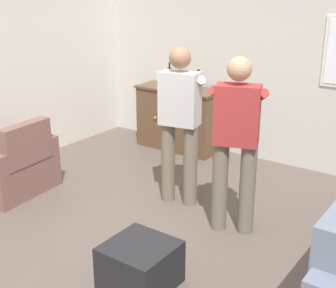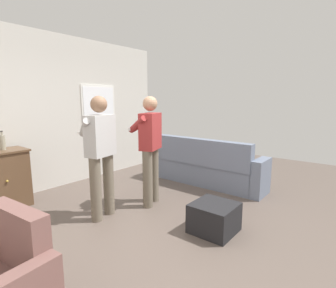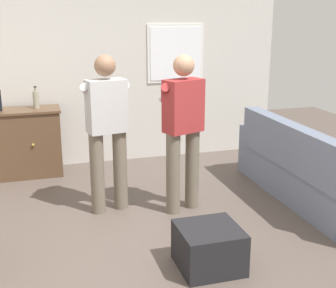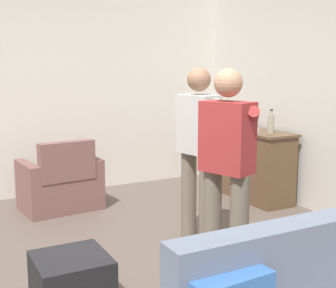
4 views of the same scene
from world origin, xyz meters
TOP-DOWN VIEW (x-y plane):
  - ground at (0.00, 0.00)m, footprint 10.40×10.40m
  - wall_back_with_window at (0.02, 2.66)m, footprint 5.20×0.15m
  - couch at (1.93, 0.52)m, footprint 0.57×2.35m
  - sideboard_cabinet at (-1.19, 2.30)m, footprint 1.21×0.49m
  - bottle_wine_green at (-0.88, 2.32)m, footprint 0.08×0.08m
  - ottoman at (0.40, -0.55)m, footprint 0.51×0.51m
  - person_standing_left at (-0.20, 0.88)m, footprint 0.55×0.51m
  - person_standing_right at (0.56, 0.67)m, footprint 0.52×0.52m

SIDE VIEW (x-z plane):
  - ground at x=0.00m, z-range 0.00..0.00m
  - ottoman at x=0.40m, z-range 0.00..0.36m
  - couch at x=1.93m, z-range -0.11..0.80m
  - sideboard_cabinet at x=-1.19m, z-range 0.00..0.89m
  - person_standing_left at x=-0.20m, z-range 0.10..1.78m
  - person_standing_right at x=0.56m, z-range 0.10..1.78m
  - bottle_wine_green at x=-0.88m, z-range 0.86..1.15m
  - wall_back_with_window at x=0.02m, z-range 0.00..2.80m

